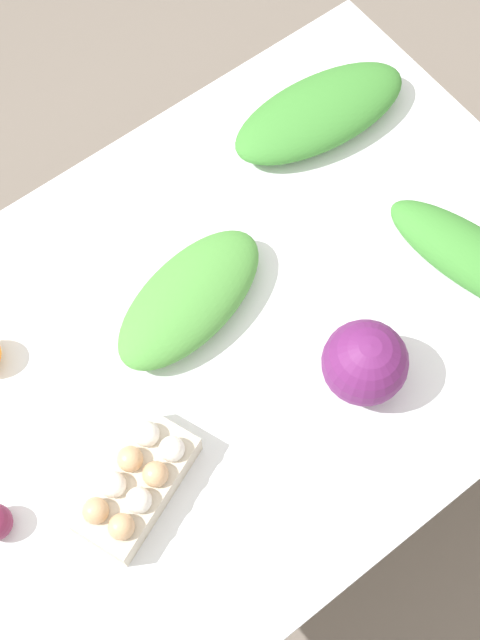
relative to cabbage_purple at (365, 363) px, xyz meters
The scene contains 7 objects.
ground_plane 0.85m from the cabbage_purple, 63.57° to the right, with size 8.00×8.00×0.00m, color #70665B.
dining_table 0.29m from the cabbage_purple, 63.57° to the right, with size 1.35×0.96×0.73m.
cabbage_purple is the anchor object (origin of this frame).
egg_carton 0.44m from the cabbage_purple, ahead, with size 0.26×0.19×0.09m.
greens_bunch_chard 0.32m from the cabbage_purple, behind, with size 0.38×0.12×0.08m, color #3D8433.
greens_bunch_beet_tops 0.34m from the cabbage_purple, 61.70° to the right, with size 0.34×0.16×0.09m, color #4C933D.
greens_bunch_scallion 0.56m from the cabbage_purple, 121.80° to the right, with size 0.39×0.17×0.08m, color #3D8433.
Camera 1 is at (0.41, 0.53, 2.25)m, focal length 50.00 mm.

